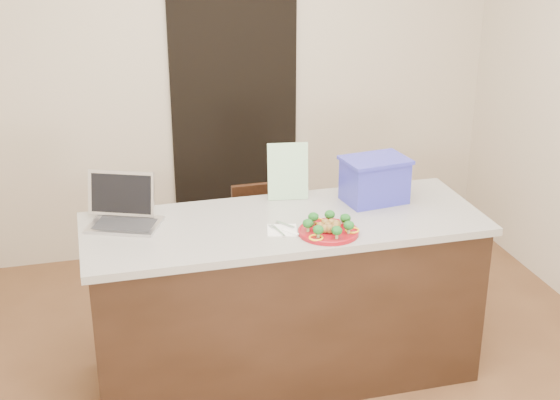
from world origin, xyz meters
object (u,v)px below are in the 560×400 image
object	(u,v)px
island	(285,299)
chair	(266,245)
plate	(328,231)
napkin	(282,230)
yogurt_bottle	(343,223)
laptop	(123,210)
blue_box	(375,180)

from	to	relation	value
island	chair	size ratio (longest dim) A/B	2.42
plate	napkin	bearing A→B (deg)	157.12
island	chair	bearing A→B (deg)	85.04
yogurt_bottle	laptop	size ratio (longest dim) A/B	0.17
napkin	yogurt_bottle	distance (m)	0.31
laptop	blue_box	distance (m)	1.34
napkin	yogurt_bottle	xyz separation A→B (m)	(0.30, -0.05, 0.03)
plate	laptop	bearing A→B (deg)	157.16
island	napkin	distance (m)	0.48
napkin	plate	bearing A→B (deg)	-22.88
napkin	yogurt_bottle	size ratio (longest dim) A/B	2.11
blue_box	chair	bearing A→B (deg)	126.07
chair	plate	bearing A→B (deg)	-83.40
yogurt_bottle	laptop	xyz separation A→B (m)	(-1.05, 0.36, 0.04)
napkin	blue_box	bearing A→B (deg)	23.74
napkin	yogurt_bottle	world-z (taller)	yogurt_bottle
plate	blue_box	bearing A→B (deg)	42.92
laptop	blue_box	size ratio (longest dim) A/B	1.12
island	napkin	xyz separation A→B (m)	(-0.05, -0.12, 0.46)
blue_box	chair	xyz separation A→B (m)	(-0.48, 0.51, -0.56)
yogurt_bottle	island	bearing A→B (deg)	146.16
island	chair	xyz separation A→B (m)	(0.06, 0.64, 0.02)
napkin	laptop	bearing A→B (deg)	157.17
blue_box	chair	size ratio (longest dim) A/B	0.44
island	blue_box	size ratio (longest dim) A/B	5.57
napkin	chair	bearing A→B (deg)	82.32
napkin	blue_box	distance (m)	0.65
plate	blue_box	world-z (taller)	blue_box
plate	laptop	size ratio (longest dim) A/B	0.72
chair	napkin	bearing A→B (deg)	-98.36
laptop	blue_box	bearing A→B (deg)	20.26
island	plate	size ratio (longest dim) A/B	6.85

